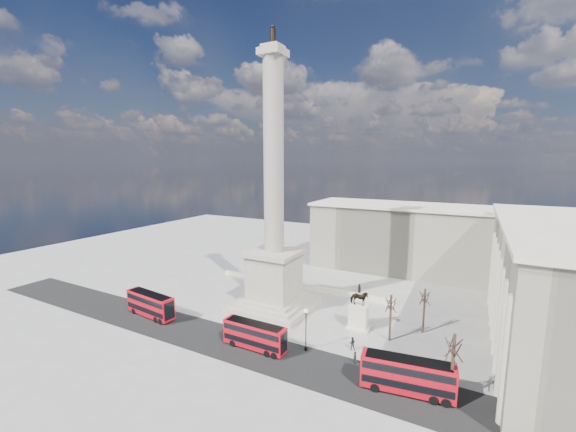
# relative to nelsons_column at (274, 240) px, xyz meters

# --- Properties ---
(ground) EXTENTS (180.00, 180.00, 0.00)m
(ground) POSITION_rel_nelsons_column_xyz_m (0.00, -5.00, -12.92)
(ground) COLOR #A29F99
(ground) RESTS_ON ground
(asphalt_road) EXTENTS (120.00, 9.00, 0.01)m
(asphalt_road) POSITION_rel_nelsons_column_xyz_m (5.00, -15.00, -12.91)
(asphalt_road) COLOR black
(asphalt_road) RESTS_ON ground
(nelsons_column) EXTENTS (14.00, 14.00, 49.85)m
(nelsons_column) POSITION_rel_nelsons_column_xyz_m (0.00, 0.00, 0.00)
(nelsons_column) COLOR #B6A997
(nelsons_column) RESTS_ON ground
(balustrade_wall) EXTENTS (40.00, 0.60, 1.10)m
(balustrade_wall) POSITION_rel_nelsons_column_xyz_m (0.00, 11.00, -12.37)
(balustrade_wall) COLOR beige
(balustrade_wall) RESTS_ON ground
(building_east) EXTENTS (19.00, 46.00, 18.60)m
(building_east) POSITION_rel_nelsons_column_xyz_m (45.00, 5.00, -3.59)
(building_east) COLOR #BBB699
(building_east) RESTS_ON ground
(building_northeast) EXTENTS (51.00, 17.00, 16.60)m
(building_northeast) POSITION_rel_nelsons_column_xyz_m (20.00, 35.00, -4.59)
(building_northeast) COLOR #BBB699
(building_northeast) RESTS_ON ground
(red_bus_a) EXTENTS (10.57, 3.43, 4.21)m
(red_bus_a) POSITION_rel_nelsons_column_xyz_m (-17.07, -14.04, -10.71)
(red_bus_a) COLOR red
(red_bus_a) RESTS_ON ground
(red_bus_b) EXTENTS (9.79, 2.42, 3.96)m
(red_bus_b) POSITION_rel_nelsons_column_xyz_m (5.21, -14.64, -10.84)
(red_bus_b) COLOR red
(red_bus_b) RESTS_ON ground
(red_bus_c) EXTENTS (10.85, 3.84, 4.30)m
(red_bus_c) POSITION_rel_nelsons_column_xyz_m (26.54, -14.59, -10.66)
(red_bus_c) COLOR red
(red_bus_c) RESTS_ON ground
(victorian_lamp) EXTENTS (0.54, 0.54, 6.31)m
(victorian_lamp) POSITION_rel_nelsons_column_xyz_m (11.97, -11.63, -9.20)
(victorian_lamp) COLOR black
(victorian_lamp) RESTS_ON ground
(equestrian_statue) EXTENTS (3.62, 2.71, 7.63)m
(equestrian_statue) POSITION_rel_nelsons_column_xyz_m (16.66, -1.37, -10.30)
(equestrian_statue) COLOR beige
(equestrian_statue) RESTS_ON ground
(bare_tree_near) EXTENTS (2.03, 2.03, 8.90)m
(bare_tree_near) POSITION_rel_nelsons_column_xyz_m (31.16, -14.44, -5.91)
(bare_tree_near) COLOR #332319
(bare_tree_near) RESTS_ON ground
(bare_tree_mid) EXTENTS (2.01, 2.01, 7.62)m
(bare_tree_mid) POSITION_rel_nelsons_column_xyz_m (22.03, -2.95, -6.91)
(bare_tree_mid) COLOR #332319
(bare_tree_mid) RESTS_ON ground
(bare_tree_far) EXTENTS (1.88, 1.88, 7.69)m
(bare_tree_far) POSITION_rel_nelsons_column_xyz_m (26.21, 2.11, -6.86)
(bare_tree_far) COLOR #332319
(bare_tree_far) RESTS_ON ground
(pedestrian_walking) EXTENTS (0.70, 0.58, 1.65)m
(pedestrian_walking) POSITION_rel_nelsons_column_xyz_m (20.55, -11.50, -12.09)
(pedestrian_walking) COLOR black
(pedestrian_walking) RESTS_ON ground
(pedestrian_standing) EXTENTS (1.13, 1.00, 1.95)m
(pedestrian_standing) POSITION_rel_nelsons_column_xyz_m (17.80, -8.22, -11.94)
(pedestrian_standing) COLOR black
(pedestrian_standing) RESTS_ON ground
(pedestrian_crossing) EXTENTS (0.83, 1.10, 1.73)m
(pedestrian_crossing) POSITION_rel_nelsons_column_xyz_m (19.26, -11.50, -12.05)
(pedestrian_crossing) COLOR black
(pedestrian_crossing) RESTS_ON ground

